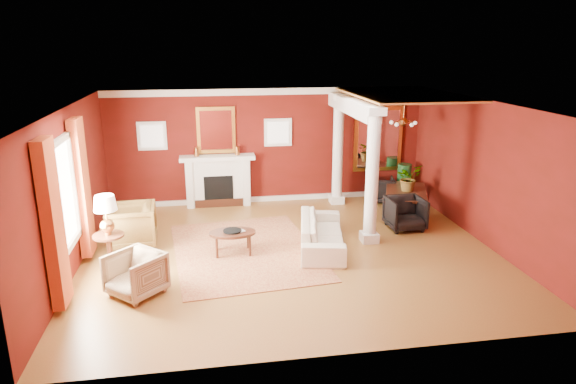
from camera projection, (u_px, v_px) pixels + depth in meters
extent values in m
plane|color=brown|center=(291.00, 252.00, 10.15)|extent=(8.00, 8.00, 0.00)
cube|color=#5E100D|center=(268.00, 146.00, 13.05)|extent=(8.00, 0.04, 2.90)
cube|color=#5E100D|center=(338.00, 255.00, 6.43)|extent=(8.00, 0.04, 2.90)
cube|color=#5E100D|center=(70.00, 192.00, 9.11)|extent=(0.04, 7.00, 2.90)
cube|color=#5E100D|center=(486.00, 173.00, 10.36)|extent=(0.04, 7.00, 2.90)
cube|color=silver|center=(292.00, 105.00, 9.33)|extent=(8.00, 7.00, 0.04)
cube|color=white|center=(218.00, 182.00, 12.93)|extent=(1.60, 0.34, 1.20)
cube|color=black|center=(219.00, 190.00, 12.80)|extent=(0.72, 0.03, 0.70)
cube|color=black|center=(219.00, 203.00, 12.90)|extent=(1.20, 0.05, 0.20)
cube|color=white|center=(217.00, 158.00, 12.71)|extent=(1.85, 0.42, 0.10)
cube|color=white|center=(190.00, 184.00, 12.79)|extent=(0.16, 0.40, 1.20)
cube|color=white|center=(246.00, 181.00, 13.01)|extent=(0.16, 0.40, 1.20)
cube|color=#EDB945|center=(216.00, 130.00, 12.68)|extent=(0.95, 0.06, 1.15)
cube|color=white|center=(216.00, 130.00, 12.65)|extent=(0.78, 0.02, 0.98)
cube|color=white|center=(152.00, 136.00, 12.48)|extent=(0.70, 0.06, 0.70)
cube|color=white|center=(152.00, 136.00, 12.44)|extent=(0.54, 0.02, 0.54)
cube|color=white|center=(278.00, 132.00, 12.96)|extent=(0.70, 0.06, 0.70)
cube|color=white|center=(278.00, 133.00, 12.93)|extent=(0.54, 0.02, 0.54)
cube|color=white|center=(61.00, 196.00, 8.52)|extent=(0.03, 1.30, 1.70)
cube|color=white|center=(52.00, 209.00, 7.86)|extent=(0.08, 0.10, 1.90)
cube|color=white|center=(73.00, 185.00, 9.19)|extent=(0.08, 0.10, 1.90)
cube|color=#A7411C|center=(53.00, 224.00, 7.63)|extent=(0.18, 0.55, 2.60)
cube|color=#A7411C|center=(82.00, 188.00, 9.52)|extent=(0.18, 0.55, 2.60)
cube|color=white|center=(369.00, 237.00, 10.67)|extent=(0.34, 0.34, 0.20)
cylinder|color=white|center=(372.00, 174.00, 10.29)|extent=(0.26, 0.26, 2.50)
cube|color=white|center=(375.00, 111.00, 9.93)|extent=(0.36, 0.36, 0.16)
cube|color=white|center=(337.00, 199.00, 13.22)|extent=(0.34, 0.34, 0.20)
cylinder|color=white|center=(338.00, 148.00, 12.84)|extent=(0.26, 0.26, 2.50)
cube|color=white|center=(339.00, 96.00, 12.48)|extent=(0.36, 0.36, 0.16)
cube|color=white|center=(352.00, 106.00, 11.47)|extent=(0.30, 3.20, 0.32)
cube|color=#E29042|center=(404.00, 95.00, 11.43)|extent=(2.30, 3.40, 0.04)
cube|color=#EDB945|center=(378.00, 139.00, 13.43)|extent=(1.30, 0.06, 1.70)
cube|color=white|center=(378.00, 139.00, 13.40)|extent=(1.10, 0.02, 1.50)
cylinder|color=#A36833|center=(404.00, 108.00, 11.57)|extent=(0.02, 0.02, 0.65)
sphere|color=#A36833|center=(404.00, 122.00, 11.67)|extent=(0.20, 0.20, 0.20)
sphere|color=beige|center=(415.00, 123.00, 11.72)|extent=(0.09, 0.09, 0.09)
sphere|color=beige|center=(403.00, 121.00, 11.94)|extent=(0.09, 0.09, 0.09)
sphere|color=beige|center=(391.00, 122.00, 11.79)|extent=(0.09, 0.09, 0.09)
sphere|color=beige|center=(397.00, 125.00, 11.48)|extent=(0.09, 0.09, 0.09)
sphere|color=beige|center=(412.00, 125.00, 11.44)|extent=(0.09, 0.09, 0.09)
cube|color=white|center=(268.00, 92.00, 12.62)|extent=(8.00, 0.08, 0.16)
cube|color=white|center=(269.00, 199.00, 13.41)|extent=(8.00, 0.08, 0.12)
cube|color=maroon|center=(245.00, 251.00, 10.22)|extent=(3.08, 3.89, 0.01)
imported|color=white|center=(322.00, 228.00, 10.28)|extent=(1.02, 2.22, 0.84)
imported|color=black|center=(131.00, 224.00, 10.35)|extent=(0.92, 0.97, 0.96)
imported|color=tan|center=(135.00, 272.00, 8.36)|extent=(1.06, 1.06, 0.80)
cylinder|color=black|center=(232.00, 233.00, 9.98)|extent=(0.90, 0.90, 0.05)
cylinder|color=black|center=(217.00, 249.00, 9.81)|extent=(0.05, 0.05, 0.40)
cylinder|color=black|center=(250.00, 247.00, 9.90)|extent=(0.05, 0.05, 0.40)
cylinder|color=black|center=(216.00, 241.00, 10.18)|extent=(0.05, 0.05, 0.40)
cylinder|color=black|center=(248.00, 239.00, 10.28)|extent=(0.05, 0.05, 0.40)
imported|color=black|center=(235.00, 226.00, 9.92)|extent=(0.16, 0.10, 0.23)
cylinder|color=black|center=(112.00, 266.00, 9.48)|extent=(0.41, 0.41, 0.04)
cylinder|color=black|center=(110.00, 252.00, 9.39)|extent=(0.10, 0.10, 0.63)
cylinder|color=black|center=(108.00, 236.00, 9.30)|extent=(0.56, 0.56, 0.04)
sphere|color=#A36833|center=(107.00, 226.00, 9.25)|extent=(0.26, 0.26, 0.26)
cylinder|color=#A36833|center=(106.00, 216.00, 9.20)|extent=(0.03, 0.03, 0.28)
cone|color=beige|center=(105.00, 203.00, 9.13)|extent=(0.41, 0.41, 0.28)
imported|color=black|center=(407.00, 196.00, 12.26)|extent=(1.14, 1.77, 0.93)
imported|color=black|center=(405.00, 212.00, 11.32)|extent=(0.79, 0.74, 0.80)
imported|color=black|center=(380.00, 188.00, 13.26)|extent=(0.81, 0.78, 0.71)
sphere|color=#14411B|center=(403.00, 192.00, 13.48)|extent=(0.40, 0.40, 0.40)
cylinder|color=#14411B|center=(404.00, 182.00, 13.40)|extent=(0.36, 0.36, 0.96)
imported|color=#26591E|center=(409.00, 167.00, 12.06)|extent=(0.77, 0.81, 0.50)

